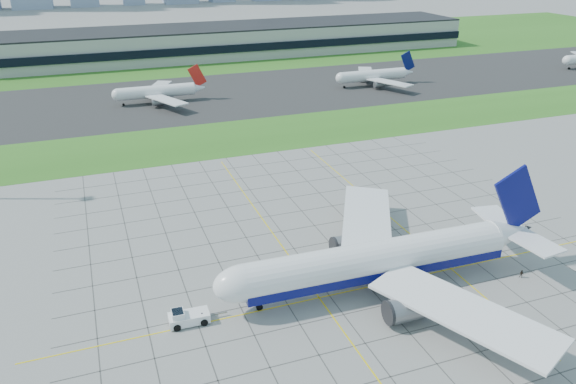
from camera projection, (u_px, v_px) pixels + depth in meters
name	position (u px, v px, depth m)	size (l,w,h in m)	color
ground	(364.00, 281.00, 105.42)	(1400.00, 1400.00, 0.00)	gray
grass_median	(236.00, 137.00, 182.41)	(700.00, 35.00, 0.04)	#2C621C
asphalt_taxiway	(200.00, 97.00, 229.45)	(700.00, 75.00, 0.04)	#383838
grass_far	(160.00, 51.00, 323.56)	(700.00, 145.00, 0.04)	#2C621C
apron_markings	(341.00, 253.00, 115.04)	(120.00, 130.00, 0.03)	#474744
terminal	(238.00, 40.00, 311.43)	(260.00, 43.00, 15.80)	#B7B7B2
airliner	(379.00, 260.00, 101.60)	(65.37, 66.21, 20.57)	white
pushback_tug	(187.00, 317.00, 93.42)	(9.87, 3.62, 2.74)	white
crew_near	(203.00, 317.00, 93.78)	(0.69, 0.45, 1.90)	black
crew_far	(522.00, 274.00, 106.19)	(0.79, 0.62, 1.63)	black
distant_jet_1	(158.00, 91.00, 219.16)	(34.69, 42.66, 14.08)	white
distant_jet_2	(374.00, 75.00, 245.29)	(36.09, 42.66, 14.08)	white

